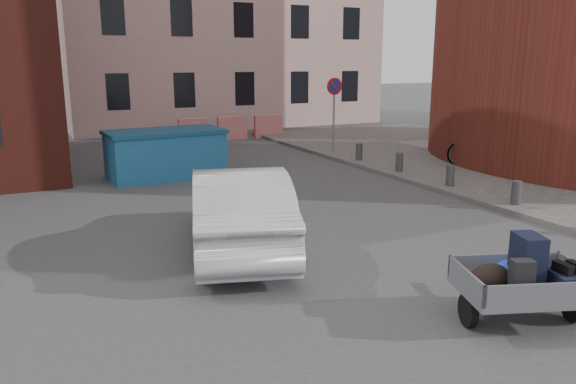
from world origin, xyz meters
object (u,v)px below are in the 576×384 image
trailer (523,280)px  bicycle (475,147)px  silver_car (239,209)px  dumpster (166,153)px

trailer → bicycle: size_ratio=0.96×
silver_car → trailer: bearing=133.5°
trailer → silver_car: silver_car is taller
silver_car → bicycle: 10.61m
dumpster → silver_car: (-0.39, -6.98, 0.06)m
silver_car → bicycle: bearing=-139.7°
bicycle → silver_car: bearing=123.2°
dumpster → silver_car: 6.99m
bicycle → dumpster: bearing=83.3°
trailer → dumpster: dumpster is taller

